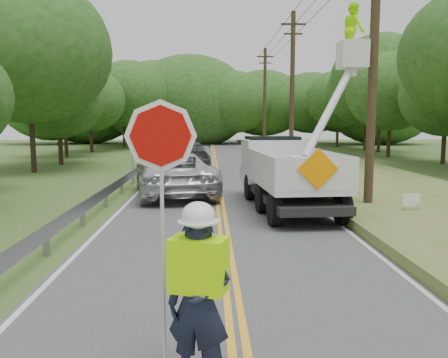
{
  "coord_description": "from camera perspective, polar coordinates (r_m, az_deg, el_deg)",
  "views": [
    {
      "loc": [
        -0.39,
        -6.32,
        3.05
      ],
      "look_at": [
        0.0,
        6.0,
        1.5
      ],
      "focal_mm": 37.01,
      "sensor_mm": 36.0,
      "label": 1
    }
  ],
  "objects": [
    {
      "name": "ground",
      "position": [
        7.03,
        1.62,
        -18.56
      ],
      "size": [
        140.0,
        140.0,
        0.0
      ],
      "primitive_type": "plane",
      "color": "#4A6129",
      "rests_on": "ground"
    },
    {
      "name": "road",
      "position": [
        20.55,
        -0.7,
        -1.33
      ],
      "size": [
        7.2,
        96.0,
        0.03
      ],
      "color": "#4D4C4F",
      "rests_on": "ground"
    },
    {
      "name": "guardrail",
      "position": [
        21.68,
        -11.43,
        0.42
      ],
      "size": [
        0.18,
        48.0,
        0.77
      ],
      "color": "gray",
      "rests_on": "ground"
    },
    {
      "name": "utility_poles",
      "position": [
        24.05,
        11.42,
        12.33
      ],
      "size": [
        1.6,
        43.3,
        10.0
      ],
      "color": "black",
      "rests_on": "ground"
    },
    {
      "name": "tall_grass_verge",
      "position": [
        21.85,
        18.26,
        -0.82
      ],
      "size": [
        7.0,
        96.0,
        0.3
      ],
      "primitive_type": "cube",
      "color": "#536928",
      "rests_on": "ground"
    },
    {
      "name": "treeline_left",
      "position": [
        36.46,
        -18.56,
        11.0
      ],
      "size": [
        10.79,
        55.94,
        11.37
      ],
      "color": "#332319",
      "rests_on": "ground"
    },
    {
      "name": "treeline_right",
      "position": [
        36.82,
        24.84,
        11.3
      ],
      "size": [
        10.18,
        56.19,
        11.45
      ],
      "color": "#332319",
      "rests_on": "ground"
    },
    {
      "name": "treeline_horizon",
      "position": [
        62.56,
        -2.67,
        9.42
      ],
      "size": [
        57.3,
        15.05,
        12.61
      ],
      "color": "#1E4B15",
      "rests_on": "ground"
    },
    {
      "name": "flagger",
      "position": [
        5.3,
        -3.25,
        -13.54
      ],
      "size": [
        1.23,
        0.68,
        3.27
      ],
      "color": "#191E33",
      "rests_on": "road"
    },
    {
      "name": "bucket_truck",
      "position": [
        16.91,
        7.72,
        2.01
      ],
      "size": [
        3.8,
        7.12,
        6.81
      ],
      "color": "black",
      "rests_on": "road"
    },
    {
      "name": "suv_silver",
      "position": [
        19.12,
        -6.18,
        0.73
      ],
      "size": [
        4.07,
        6.89,
        1.8
      ],
      "primitive_type": "imported",
      "rotation": [
        0.0,
        0.0,
        3.32
      ],
      "color": "silver",
      "rests_on": "road"
    },
    {
      "name": "suv_darkgrey",
      "position": [
        29.56,
        -4.6,
        2.97
      ],
      "size": [
        3.36,
        6.33,
        1.75
      ],
      "primitive_type": "imported",
      "rotation": [
        0.0,
        0.0,
        3.3
      ],
      "color": "#3A3E42",
      "rests_on": "road"
    },
    {
      "name": "stop_sign_permanent",
      "position": [
        26.44,
        -11.27,
        3.35
      ],
      "size": [
        0.45,
        0.06,
        2.1
      ],
      "color": "gray",
      "rests_on": "ground"
    },
    {
      "name": "yard_sign",
      "position": [
        15.45,
        22.1,
        -2.51
      ],
      "size": [
        0.57,
        0.07,
        0.82
      ],
      "color": "white",
      "rests_on": "ground"
    }
  ]
}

